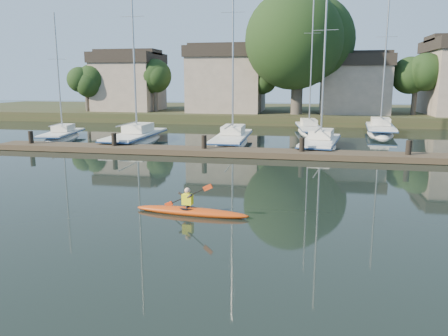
% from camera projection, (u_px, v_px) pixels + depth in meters
% --- Properties ---
extents(ground, '(160.00, 160.00, 0.00)m').
position_uv_depth(ground, '(192.00, 233.00, 13.24)').
color(ground, black).
rests_on(ground, ground).
extents(kayak, '(4.14, 1.03, 1.31)m').
position_uv_depth(kayak, '(191.00, 210.00, 15.05)').
color(kayak, '#BE450E').
rests_on(kayak, ground).
extents(dock, '(34.00, 2.00, 1.80)m').
position_uv_depth(dock, '(252.00, 153.00, 26.67)').
color(dock, '#473D28').
rests_on(dock, ground).
extents(sailboat_0, '(3.04, 7.00, 10.76)m').
position_uv_depth(sailboat_0, '(62.00, 141.00, 34.63)').
color(sailboat_0, silver).
rests_on(sailboat_0, ground).
extents(sailboat_1, '(2.37, 9.52, 15.56)m').
position_uv_depth(sailboat_1, '(136.00, 145.00, 32.56)').
color(sailboat_1, silver).
rests_on(sailboat_1, ground).
extents(sailboat_2, '(2.47, 9.60, 15.81)m').
position_uv_depth(sailboat_2, '(232.00, 146.00, 31.92)').
color(sailboat_2, silver).
rests_on(sailboat_2, ground).
extents(sailboat_3, '(3.35, 8.57, 13.46)m').
position_uv_depth(sailboat_3, '(320.00, 151.00, 29.63)').
color(sailboat_3, silver).
rests_on(sailboat_3, ground).
extents(sailboat_6, '(2.98, 9.37, 14.64)m').
position_uv_depth(sailboat_6, '(309.00, 134.00, 39.12)').
color(sailboat_6, silver).
rests_on(sailboat_6, ground).
extents(sailboat_7, '(3.06, 8.94, 14.15)m').
position_uv_depth(sailboat_7, '(380.00, 136.00, 38.06)').
color(sailboat_7, silver).
rests_on(sailboat_7, ground).
extents(shore, '(90.00, 25.25, 12.75)m').
position_uv_depth(shore, '(295.00, 92.00, 51.07)').
color(shore, '#29361B').
rests_on(shore, ground).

